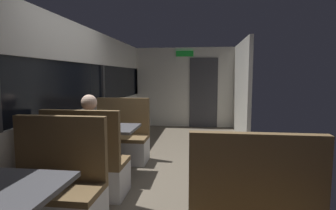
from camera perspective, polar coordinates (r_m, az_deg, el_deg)
The scene contains 9 objects.
ground_plane at distance 4.04m, azimuth -0.55°, elevation -15.66°, with size 3.30×9.20×0.02m, color #665B4C.
carriage_window_panel_left at distance 4.22m, azimuth -20.51°, elevation 0.55°, with size 0.09×8.48×2.30m.
carriage_end_bulkhead at distance 7.93m, azimuth 3.94°, elevation 3.62°, with size 2.90×0.11×2.30m.
carriage_aisle_panel_right at distance 6.79m, azimuth 15.18°, elevation 3.08°, with size 0.08×2.40×2.30m, color beige.
bench_near_window_facing_entry at distance 2.95m, azimuth -22.97°, elevation -17.57°, with size 0.95×0.50×1.10m.
dining_table_mid_window at distance 4.14m, azimuth -12.82°, elevation -5.87°, with size 0.90×0.70×0.74m.
bench_mid_window_facing_end at distance 3.60m, azimuth -16.59°, elevation -12.97°, with size 0.95×0.50×1.10m.
bench_mid_window_facing_entry at distance 4.86m, azimuth -9.90°, elevation -7.78°, with size 0.95×0.50×1.10m.
seated_passenger at distance 3.60m, azimuth -16.23°, elevation -9.47°, with size 0.47×0.55×1.26m.
Camera 1 is at (0.50, -3.72, 1.50)m, focal length 28.94 mm.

